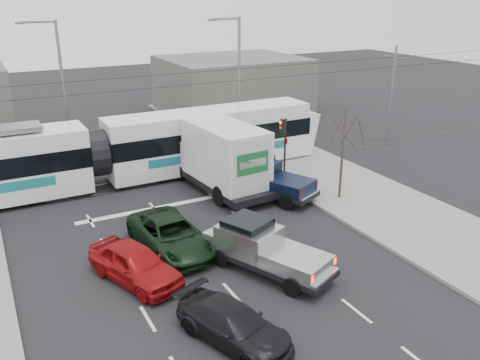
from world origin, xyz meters
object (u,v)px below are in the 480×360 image
navy_pickup (265,177)px  tram (96,154)px  green_car (171,235)px  silver_pickup (261,247)px  box_truck (219,157)px  street_lamp_near (237,76)px  dark_car (233,325)px  bare_tree (344,132)px  street_lamp_far (60,84)px  red_car (135,264)px  traffic_signal (284,136)px

navy_pickup → tram: bearing=120.2°
green_car → tram: bearing=92.3°
silver_pickup → box_truck: 9.07m
street_lamp_near → dark_car: 22.39m
bare_tree → street_lamp_far: (-11.79, 13.50, 1.32)m
bare_tree → navy_pickup: size_ratio=0.91×
box_truck → red_car: box_truck is taller
bare_tree → tram: size_ratio=0.18×
traffic_signal → navy_pickup: bearing=-142.6°
street_lamp_far → red_car: bearing=-91.5°
bare_tree → silver_pickup: bare_tree is taller
dark_car → street_lamp_far: bearing=73.2°
street_lamp_far → dark_car: (1.28, -21.42, -4.49)m
street_lamp_near → street_lamp_far: bearing=170.1°
traffic_signal → navy_pickup: (-2.16, -1.65, -1.66)m
street_lamp_far → dark_car: street_lamp_far is taller
green_car → street_lamp_far: bearing=92.3°
bare_tree → street_lamp_near: (-0.29, 11.50, 1.32)m
box_truck → traffic_signal: bearing=-9.9°
tram → green_car: bearing=-84.0°
silver_pickup → green_car: (-2.67, 3.21, -0.27)m
street_lamp_near → box_truck: size_ratio=1.13×
street_lamp_near → red_car: size_ratio=2.05×
bare_tree → street_lamp_near: size_ratio=0.56×
dark_car → traffic_signal: bearing=31.6°
street_lamp_far → tram: size_ratio=0.33×
green_car → red_car: bearing=-145.0°
street_lamp_far → green_car: bearing=-83.4°
street_lamp_near → dark_car: (-10.22, -19.42, -4.49)m
tram → green_car: (1.03, -9.07, -1.26)m
silver_pickup → red_car: silver_pickup is taller
traffic_signal → red_car: size_ratio=0.82×
red_car → navy_pickup: bearing=10.0°
bare_tree → green_car: 10.62m
bare_tree → green_car: size_ratio=0.96×
street_lamp_far → navy_pickup: size_ratio=1.64×
traffic_signal → dark_car: traffic_signal is taller
street_lamp_near → green_car: street_lamp_near is taller
silver_pickup → traffic_signal: bearing=29.5°
bare_tree → red_car: bare_tree is taller
street_lamp_far → red_car: street_lamp_far is taller
bare_tree → silver_pickup: size_ratio=0.87×
green_car → dark_car: green_car is taller
street_lamp_far → red_car: (-0.43, -16.39, -4.36)m
traffic_signal → box_truck: 4.07m
silver_pickup → navy_pickup: size_ratio=1.05×
silver_pickup → tram: bearing=83.2°
traffic_signal → tram: bearing=158.6°
street_lamp_far → dark_car: size_ratio=2.11×
tram → box_truck: bearing=-31.1°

